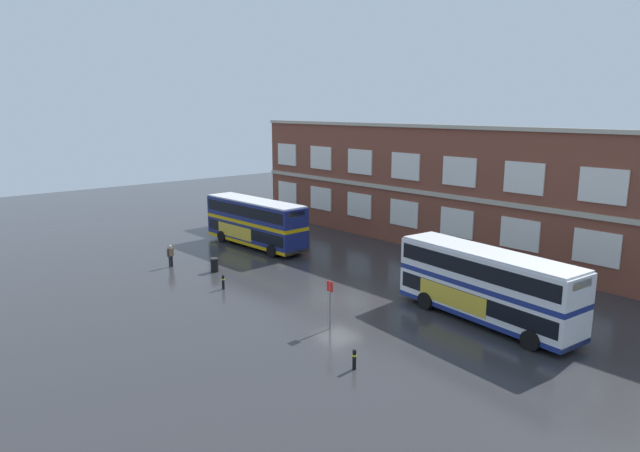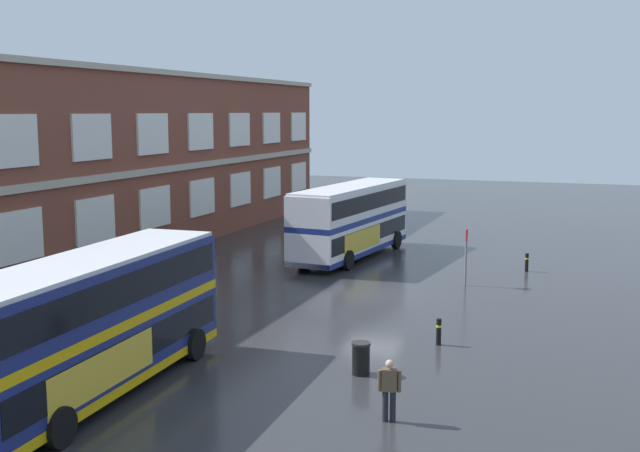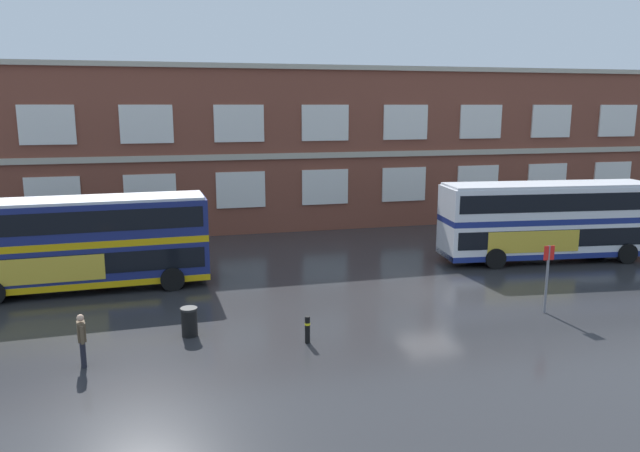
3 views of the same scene
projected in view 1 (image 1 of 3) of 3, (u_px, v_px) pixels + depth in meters
ground_plane at (360, 293)px, 36.59m from camera, size 120.00×120.00×0.00m
brick_terminal_building at (517, 194)px, 44.69m from camera, size 54.29×8.19×10.49m
double_decker_near at (255, 222)px, 48.38m from camera, size 11.08×3.16×4.07m
double_decker_middle at (486, 285)px, 31.24m from camera, size 11.21×3.75×4.07m
waiting_passenger at (171, 255)px, 42.31m from camera, size 0.31×0.64×1.70m
bus_stand_flag at (330, 300)px, 30.27m from camera, size 0.44×0.10×2.70m
station_litter_bin at (214, 265)px, 41.13m from camera, size 0.60×0.60×1.03m
safety_bollard_west at (354, 359)px, 25.77m from camera, size 0.19×0.19×0.95m
safety_bollard_east at (223, 282)px, 37.20m from camera, size 0.19×0.19×0.95m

